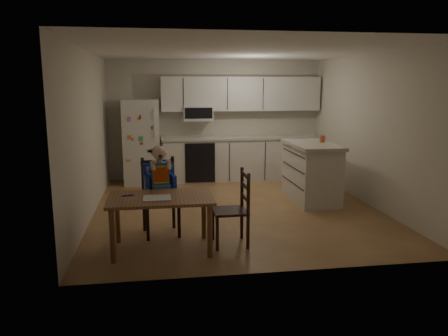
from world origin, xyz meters
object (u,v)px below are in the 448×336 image
(kitchen_island, at_px, (311,172))
(red_cup, at_px, (322,139))
(refrigerator, at_px, (142,142))
(chair_side, at_px, (237,203))
(dining_table, at_px, (161,204))
(chair_booster, at_px, (160,181))

(kitchen_island, bearing_deg, red_cup, 22.03)
(refrigerator, relative_size, chair_side, 1.79)
(refrigerator, xyz_separation_m, dining_table, (0.34, -3.80, -0.27))
(chair_booster, distance_m, chair_side, 1.12)
(red_cup, bearing_deg, kitchen_island, -157.97)
(refrigerator, xyz_separation_m, red_cup, (3.14, -1.75, 0.21))
(dining_table, bearing_deg, refrigerator, 95.10)
(refrigerator, distance_m, kitchen_island, 3.48)
(red_cup, relative_size, chair_booster, 0.09)
(kitchen_island, bearing_deg, dining_table, -142.92)
(refrigerator, xyz_separation_m, chair_booster, (0.33, -3.18, -0.12))
(red_cup, height_order, chair_side, red_cup)
(red_cup, relative_size, chair_side, 0.12)
(refrigerator, bearing_deg, chair_booster, -84.04)
(dining_table, distance_m, chair_booster, 0.64)
(dining_table, xyz_separation_m, chair_side, (0.94, 0.05, -0.04))
(refrigerator, height_order, chair_booster, refrigerator)
(red_cup, relative_size, dining_table, 0.09)
(chair_booster, bearing_deg, chair_side, -38.55)
(chair_booster, bearing_deg, red_cup, 19.21)
(chair_side, bearing_deg, kitchen_island, 138.53)
(kitchen_island, height_order, chair_booster, chair_booster)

